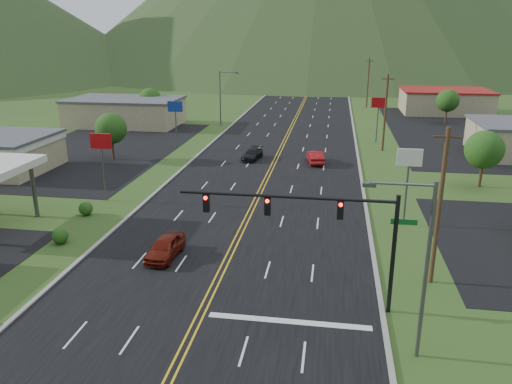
# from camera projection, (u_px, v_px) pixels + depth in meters

# --- Properties ---
(traffic_signal) EXTENTS (13.10, 0.43, 7.00)m
(traffic_signal) POSITION_uv_depth(u_px,v_px,m) (321.00, 220.00, 27.46)
(traffic_signal) COLOR black
(traffic_signal) RESTS_ON ground
(streetlight_east) EXTENTS (3.28, 0.25, 9.00)m
(streetlight_east) POSITION_uv_depth(u_px,v_px,m) (420.00, 260.00, 23.06)
(streetlight_east) COLOR #59595E
(streetlight_east) RESTS_ON ground
(streetlight_west) EXTENTS (3.28, 0.25, 9.00)m
(streetlight_west) POSITION_uv_depth(u_px,v_px,m) (222.00, 94.00, 82.81)
(streetlight_west) COLOR #59595E
(streetlight_west) RESTS_ON ground
(building_west_far) EXTENTS (18.40, 11.40, 4.50)m
(building_west_far) POSITION_uv_depth(u_px,v_px,m) (125.00, 111.00, 84.24)
(building_west_far) COLOR #C4B688
(building_west_far) RESTS_ON ground
(building_east_far) EXTENTS (16.40, 12.40, 4.50)m
(building_east_far) POSITION_uv_depth(u_px,v_px,m) (445.00, 101.00, 96.65)
(building_east_far) COLOR #C4B688
(building_east_far) RESTS_ON ground
(pole_sign_west_a) EXTENTS (2.00, 0.18, 6.40)m
(pole_sign_west_a) POSITION_uv_depth(u_px,v_px,m) (101.00, 148.00, 45.61)
(pole_sign_west_a) COLOR #59595E
(pole_sign_west_a) RESTS_ON ground
(pole_sign_west_b) EXTENTS (2.00, 0.18, 6.40)m
(pole_sign_west_b) POSITION_uv_depth(u_px,v_px,m) (175.00, 111.00, 66.28)
(pole_sign_west_b) COLOR #59595E
(pole_sign_west_b) RESTS_ON ground
(pole_sign_east_a) EXTENTS (2.00, 0.18, 6.40)m
(pole_sign_east_a) POSITION_uv_depth(u_px,v_px,m) (409.00, 165.00, 39.74)
(pole_sign_east_a) COLOR #59595E
(pole_sign_east_a) RESTS_ON ground
(pole_sign_east_b) EXTENTS (2.00, 0.18, 6.40)m
(pole_sign_east_b) POSITION_uv_depth(u_px,v_px,m) (378.00, 107.00, 69.81)
(pole_sign_east_b) COLOR #59595E
(pole_sign_east_b) RESTS_ON ground
(tree_west_a) EXTENTS (3.84, 3.84, 5.82)m
(tree_west_a) POSITION_uv_depth(u_px,v_px,m) (111.00, 128.00, 60.95)
(tree_west_a) COLOR #382314
(tree_west_a) RESTS_ON ground
(tree_west_b) EXTENTS (3.84, 3.84, 5.82)m
(tree_west_b) POSITION_uv_depth(u_px,v_px,m) (150.00, 99.00, 87.06)
(tree_west_b) COLOR #382314
(tree_west_b) RESTS_ON ground
(tree_east_a) EXTENTS (3.84, 3.84, 5.82)m
(tree_east_a) POSITION_uv_depth(u_px,v_px,m) (484.00, 150.00, 50.05)
(tree_east_a) COLOR #382314
(tree_east_a) RESTS_ON ground
(tree_east_b) EXTENTS (3.84, 3.84, 5.82)m
(tree_east_b) POSITION_uv_depth(u_px,v_px,m) (448.00, 101.00, 85.17)
(tree_east_b) COLOR #382314
(tree_east_b) RESTS_ON ground
(utility_pole_a) EXTENTS (1.60, 0.28, 10.00)m
(utility_pole_a) POSITION_uv_depth(u_px,v_px,m) (439.00, 206.00, 30.25)
(utility_pole_a) COLOR #382314
(utility_pole_a) RESTS_ON ground
(utility_pole_b) EXTENTS (1.60, 0.28, 10.00)m
(utility_pole_b) POSITION_uv_depth(u_px,v_px,m) (385.00, 112.00, 65.02)
(utility_pole_b) COLOR #382314
(utility_pole_b) RESTS_ON ground
(utility_pole_c) EXTENTS (1.60, 0.28, 10.00)m
(utility_pole_c) POSITION_uv_depth(u_px,v_px,m) (368.00, 82.00, 102.61)
(utility_pole_c) COLOR #382314
(utility_pole_c) RESTS_ON ground
(utility_pole_d) EXTENTS (1.60, 0.28, 10.00)m
(utility_pole_d) POSITION_uv_depth(u_px,v_px,m) (360.00, 68.00, 140.19)
(utility_pole_d) COLOR #382314
(utility_pole_d) RESTS_ON ground
(car_red_near) EXTENTS (2.02, 4.49, 1.50)m
(car_red_near) POSITION_uv_depth(u_px,v_px,m) (165.00, 248.00, 35.05)
(car_red_near) COLOR #63150B
(car_red_near) RESTS_ON ground
(car_dark_mid) EXTENTS (2.47, 4.65, 1.28)m
(car_dark_mid) POSITION_uv_depth(u_px,v_px,m) (252.00, 155.00, 61.78)
(car_dark_mid) COLOR black
(car_dark_mid) RESTS_ON ground
(car_red_far) EXTENTS (2.38, 4.84, 1.52)m
(car_red_far) POSITION_uv_depth(u_px,v_px,m) (315.00, 157.00, 60.05)
(car_red_far) COLOR #A01115
(car_red_far) RESTS_ON ground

